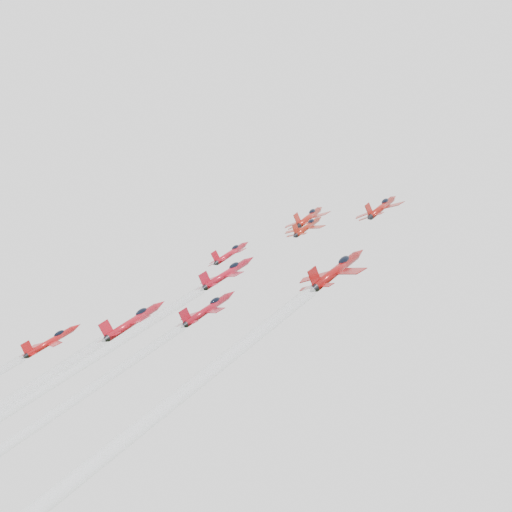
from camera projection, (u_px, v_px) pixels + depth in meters
The scene contains 5 objects.
jet_lead at pixel (310, 217), 140.38m from camera, with size 10.16×12.64×9.23m.
jet_row2_left at pixel (231, 253), 135.47m from camera, with size 8.93×11.10×8.11m.
jet_row2_center at pixel (308, 226), 130.98m from camera, with size 8.36×10.40×7.60m.
jet_row2_right at pixel (382, 207), 121.31m from camera, with size 9.30×11.57×8.45m.
jet_rear_farright at pixel (62, 511), 54.52m from camera, with size 10.07×90.25×64.20m.
Camera 1 is at (73.20, -86.53, 114.67)m, focal length 50.00 mm.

